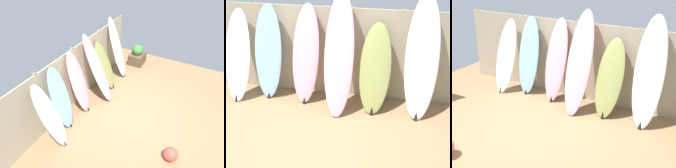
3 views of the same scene
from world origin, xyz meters
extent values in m
plane|color=#8E704C|center=(0.00, 0.00, 0.00)|extent=(7.68, 7.68, 0.00)
cube|color=tan|center=(0.00, 2.00, 0.90)|extent=(6.08, 0.04, 1.80)
cylinder|color=gray|center=(-1.44, 2.04, 0.90)|extent=(0.10, 0.10, 1.80)
cylinder|color=gray|center=(0.00, 2.04, 0.90)|extent=(0.10, 0.10, 1.80)
cylinder|color=gray|center=(1.44, 2.04, 0.90)|extent=(0.10, 0.10, 1.80)
cylinder|color=gray|center=(2.88, 2.04, 0.90)|extent=(0.10, 0.10, 1.80)
ellipsoid|color=white|center=(-1.69, 1.55, 0.87)|extent=(0.54, 0.73, 1.73)
cone|color=black|center=(-1.69, 1.25, 0.08)|extent=(0.08, 0.08, 0.15)
ellipsoid|color=#8CB7D6|center=(-1.11, 1.69, 0.93)|extent=(0.59, 0.47, 1.85)
cone|color=black|center=(-1.11, 1.50, 0.06)|extent=(0.08, 0.08, 0.10)
ellipsoid|color=pink|center=(-0.33, 1.67, 0.94)|extent=(0.58, 0.61, 1.88)
cone|color=black|center=(-0.33, 1.43, 0.07)|extent=(0.08, 0.08, 0.13)
ellipsoid|color=pink|center=(0.36, 1.45, 1.07)|extent=(0.58, 0.91, 2.13)
cone|color=black|center=(0.36, 1.08, 0.07)|extent=(0.08, 0.08, 0.12)
ellipsoid|color=olive|center=(1.01, 1.57, 0.80)|extent=(0.59, 0.70, 1.61)
cone|color=black|center=(1.01, 1.28, 0.09)|extent=(0.08, 0.08, 0.16)
ellipsoid|color=white|center=(1.81, 1.54, 1.08)|extent=(0.61, 0.70, 2.17)
cone|color=black|center=(1.81, 1.26, 0.09)|extent=(0.08, 0.08, 0.16)
cube|color=brown|center=(2.92, 1.21, 0.21)|extent=(0.64, 0.54, 0.42)
sphere|color=#3F8B38|center=(2.92, 1.21, 0.60)|extent=(0.41, 0.41, 0.41)
sphere|color=#E54C3F|center=(-0.82, -1.23, 0.17)|extent=(0.35, 0.35, 0.35)
camera|label=1|loc=(-4.26, -1.49, 4.59)|focal=35.00mm
camera|label=2|loc=(1.37, -3.64, 3.17)|focal=50.00mm
camera|label=3|loc=(3.11, -4.07, 3.22)|focal=50.00mm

